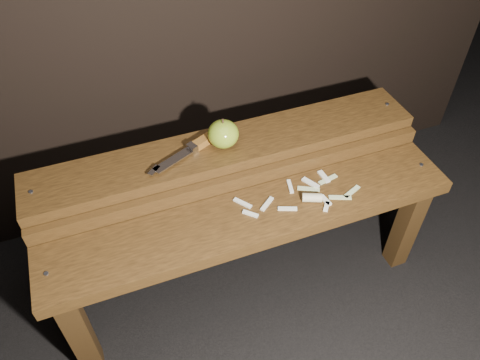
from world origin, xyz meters
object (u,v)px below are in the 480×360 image
object	(u,v)px
bench_rear_tier	(228,166)
apple	(223,134)
bench_front_tier	(255,231)
knife	(200,143)

from	to	relation	value
bench_rear_tier	apple	world-z (taller)	apple
bench_rear_tier	bench_front_tier	bearing A→B (deg)	-90.00
bench_front_tier	apple	world-z (taller)	apple
bench_front_tier	apple	distance (m)	0.30
bench_front_tier	bench_rear_tier	world-z (taller)	bench_rear_tier
apple	knife	distance (m)	0.08
knife	apple	bearing A→B (deg)	-14.93
bench_rear_tier	apple	xyz separation A→B (m)	(-0.01, 0.00, 0.13)
bench_rear_tier	apple	bearing A→B (deg)	158.16
bench_rear_tier	knife	xyz separation A→B (m)	(-0.08, 0.02, 0.10)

